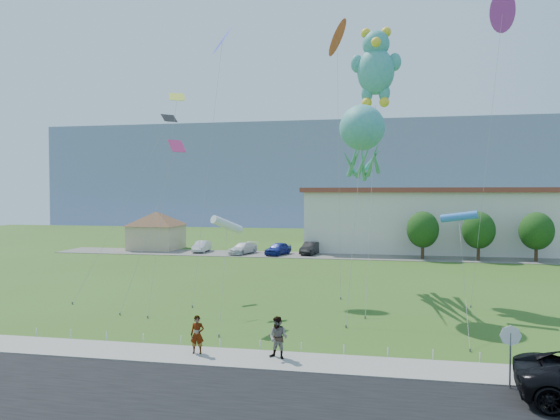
{
  "coord_description": "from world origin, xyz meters",
  "views": [
    {
      "loc": [
        4.2,
        -24.41,
        7.58
      ],
      "look_at": [
        -1.73,
        8.0,
        6.43
      ],
      "focal_mm": 32.0,
      "sensor_mm": 36.0,
      "label": 1
    }
  ],
  "objects_px": {
    "warehouse": "(545,220)",
    "pedestrian_left": "(197,334)",
    "pedestrian_right": "(278,338)",
    "octopus_kite": "(362,142)",
    "parked_car_silver": "(202,246)",
    "parked_car_white": "(243,248)",
    "parked_car_blue": "(278,249)",
    "stop_sign": "(510,341)",
    "parked_car_black": "(310,248)",
    "teddy_bear_kite": "(376,65)",
    "pavilion": "(157,227)"
  },
  "relations": [
    {
      "from": "pedestrian_right",
      "to": "parked_car_silver",
      "type": "xyz_separation_m",
      "value": [
        -17.04,
        38.38,
        -0.3
      ]
    },
    {
      "from": "parked_car_white",
      "to": "parked_car_black",
      "type": "height_order",
      "value": "parked_car_black"
    },
    {
      "from": "warehouse",
      "to": "parked_car_black",
      "type": "bearing_deg",
      "value": -164.53
    },
    {
      "from": "stop_sign",
      "to": "parked_car_black",
      "type": "distance_m",
      "value": 42.1
    },
    {
      "from": "parked_car_blue",
      "to": "parked_car_silver",
      "type": "bearing_deg",
      "value": -167.9
    },
    {
      "from": "warehouse",
      "to": "parked_car_black",
      "type": "xyz_separation_m",
      "value": [
        -29.06,
        -8.04,
        -3.33
      ]
    },
    {
      "from": "stop_sign",
      "to": "parked_car_black",
      "type": "height_order",
      "value": "stop_sign"
    },
    {
      "from": "stop_sign",
      "to": "parked_car_blue",
      "type": "relative_size",
      "value": 0.57
    },
    {
      "from": "parked_car_silver",
      "to": "parked_car_blue",
      "type": "height_order",
      "value": "parked_car_blue"
    },
    {
      "from": "parked_car_silver",
      "to": "parked_car_blue",
      "type": "bearing_deg",
      "value": -7.96
    },
    {
      "from": "pedestrian_left",
      "to": "teddy_bear_kite",
      "type": "xyz_separation_m",
      "value": [
        8.21,
        16.79,
        16.21
      ]
    },
    {
      "from": "pedestrian_right",
      "to": "teddy_bear_kite",
      "type": "relative_size",
      "value": 0.09
    },
    {
      "from": "pedestrian_right",
      "to": "octopus_kite",
      "type": "height_order",
      "value": "octopus_kite"
    },
    {
      "from": "teddy_bear_kite",
      "to": "pedestrian_right",
      "type": "bearing_deg",
      "value": -104.57
    },
    {
      "from": "stop_sign",
      "to": "pedestrian_right",
      "type": "xyz_separation_m",
      "value": [
        -9.38,
        1.66,
        -0.83
      ]
    },
    {
      "from": "pedestrian_right",
      "to": "parked_car_white",
      "type": "relative_size",
      "value": 0.41
    },
    {
      "from": "parked_car_white",
      "to": "teddy_bear_kite",
      "type": "height_order",
      "value": "teddy_bear_kite"
    },
    {
      "from": "pedestrian_right",
      "to": "octopus_kite",
      "type": "relative_size",
      "value": 0.14
    },
    {
      "from": "warehouse",
      "to": "parked_car_blue",
      "type": "height_order",
      "value": "warehouse"
    },
    {
      "from": "warehouse",
      "to": "pedestrian_left",
      "type": "distance_m",
      "value": 55.3
    },
    {
      "from": "pavilion",
      "to": "octopus_kite",
      "type": "relative_size",
      "value": 0.69
    },
    {
      "from": "parked_car_black",
      "to": "octopus_kite",
      "type": "distance_m",
      "value": 28.31
    },
    {
      "from": "pavilion",
      "to": "stop_sign",
      "type": "bearing_deg",
      "value": -51.56
    },
    {
      "from": "warehouse",
      "to": "teddy_bear_kite",
      "type": "bearing_deg",
      "value": -125.88
    },
    {
      "from": "pedestrian_right",
      "to": "pedestrian_left",
      "type": "bearing_deg",
      "value": -164.09
    },
    {
      "from": "pedestrian_left",
      "to": "stop_sign",
      "type": "bearing_deg",
      "value": -14.86
    },
    {
      "from": "pavilion",
      "to": "parked_car_blue",
      "type": "xyz_separation_m",
      "value": [
        17.16,
        -3.29,
        -2.22
      ]
    },
    {
      "from": "warehouse",
      "to": "teddy_bear_kite",
      "type": "relative_size",
      "value": 3.05
    },
    {
      "from": "parked_car_silver",
      "to": "octopus_kite",
      "type": "bearing_deg",
      "value": -52.64
    },
    {
      "from": "pavilion",
      "to": "parked_car_blue",
      "type": "distance_m",
      "value": 17.61
    },
    {
      "from": "parked_car_silver",
      "to": "octopus_kite",
      "type": "xyz_separation_m",
      "value": [
        20.51,
        -25.41,
        10.3
      ]
    },
    {
      "from": "teddy_bear_kite",
      "to": "parked_car_black",
      "type": "bearing_deg",
      "value": 109.19
    },
    {
      "from": "parked_car_black",
      "to": "teddy_bear_kite",
      "type": "height_order",
      "value": "teddy_bear_kite"
    },
    {
      "from": "parked_car_white",
      "to": "parked_car_blue",
      "type": "bearing_deg",
      "value": 17.92
    },
    {
      "from": "parked_car_blue",
      "to": "parked_car_black",
      "type": "xyz_separation_m",
      "value": [
        3.78,
        1.25,
        -0.01
      ]
    },
    {
      "from": "parked_car_black",
      "to": "teddy_bear_kite",
      "type": "distance_m",
      "value": 28.22
    },
    {
      "from": "pedestrian_right",
      "to": "octopus_kite",
      "type": "xyz_separation_m",
      "value": [
        3.47,
        12.97,
        10.0
      ]
    },
    {
      "from": "parked_car_black",
      "to": "pavilion",
      "type": "bearing_deg",
      "value": -176.27
    },
    {
      "from": "stop_sign",
      "to": "pavilion",
      "type": "bearing_deg",
      "value": 128.44
    },
    {
      "from": "octopus_kite",
      "to": "warehouse",
      "type": "bearing_deg",
      "value": 56.28
    },
    {
      "from": "warehouse",
      "to": "pedestrian_left",
      "type": "height_order",
      "value": "warehouse"
    },
    {
      "from": "octopus_kite",
      "to": "teddy_bear_kite",
      "type": "xyz_separation_m",
      "value": [
        0.9,
        3.84,
        6.15
      ]
    },
    {
      "from": "parked_car_white",
      "to": "octopus_kite",
      "type": "bearing_deg",
      "value": -38.71
    },
    {
      "from": "teddy_bear_kite",
      "to": "parked_car_white",
      "type": "bearing_deg",
      "value": 127.43
    },
    {
      "from": "octopus_kite",
      "to": "parked_car_silver",
      "type": "bearing_deg",
      "value": 128.9
    },
    {
      "from": "octopus_kite",
      "to": "parked_car_white",
      "type": "bearing_deg",
      "value": 121.32
    },
    {
      "from": "pedestrian_right",
      "to": "teddy_bear_kite",
      "type": "bearing_deg",
      "value": 91.59
    },
    {
      "from": "warehouse",
      "to": "octopus_kite",
      "type": "xyz_separation_m",
      "value": [
        -22.41,
        -33.58,
        6.92
      ]
    },
    {
      "from": "parked_car_white",
      "to": "parked_car_black",
      "type": "distance_m",
      "value": 8.29
    },
    {
      "from": "pavilion",
      "to": "parked_car_silver",
      "type": "bearing_deg",
      "value": -16.97
    }
  ]
}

